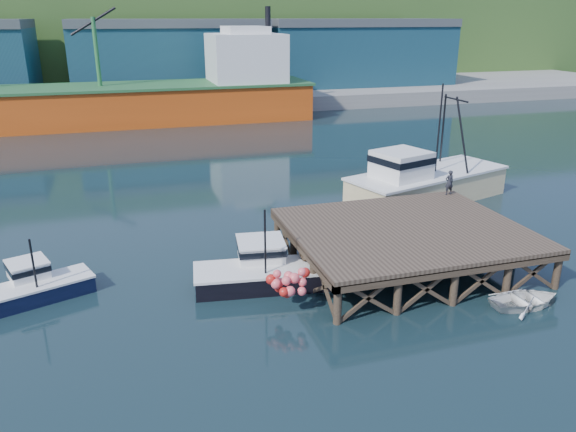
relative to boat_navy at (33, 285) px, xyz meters
name	(u,v)px	position (x,y,z in m)	size (l,w,h in m)	color
ground	(306,277)	(12.96, -1.66, -0.65)	(300.00, 300.00, 0.00)	black
wharf	(408,232)	(18.46, -1.85, 1.29)	(12.00, 10.00, 2.62)	brown
far_quay	(168,92)	(12.96, 68.34, 0.35)	(160.00, 40.00, 2.00)	gray
warehouse_mid	(169,59)	(12.96, 63.34, 5.85)	(28.00, 16.00, 9.00)	#1A4557
warehouse_right	(352,55)	(42.96, 63.34, 5.85)	(30.00, 16.00, 9.00)	#1A4557
cargo_ship	(115,97)	(4.50, 46.34, 2.67)	(55.50, 10.00, 13.75)	#CE4C13
hillside	(150,24)	(12.96, 98.34, 10.35)	(220.00, 50.00, 22.00)	#2D511E
boat_navy	(33,285)	(0.00, 0.00, 0.00)	(5.47, 3.73, 3.22)	black
boat_black	(263,269)	(10.70, -1.67, 0.12)	(7.07, 5.89, 4.20)	black
trawler	(424,178)	(25.06, 7.90, 1.05)	(13.07, 7.79, 8.25)	beige
dinghy	(526,300)	(21.56, -7.46, -0.30)	(2.39, 3.34, 0.69)	white
dockworker	(449,182)	(23.70, 2.74, 2.25)	(0.56, 0.37, 1.54)	#202129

